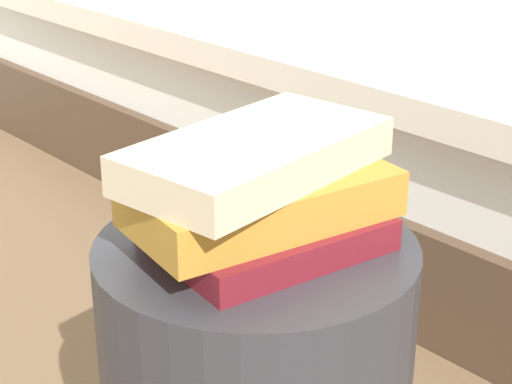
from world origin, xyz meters
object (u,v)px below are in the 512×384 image
book_maroon (266,232)px  book_ochre (259,199)px  bed (386,70)px  book_cream (255,156)px

book_maroon → book_ochre: bearing=-166.1°
bed → book_maroon: bearing=-145.0°
book_ochre → book_cream: 0.05m
bed → book_ochre: bearing=-145.2°
book_maroon → book_ochre: 0.04m
bed → book_ochre: size_ratio=7.10×
bed → book_ochre: bed is taller
book_ochre → book_cream: size_ratio=0.96×
book_cream → bed: bearing=27.0°
book_cream → book_maroon: bearing=-28.9°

